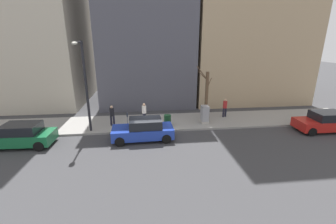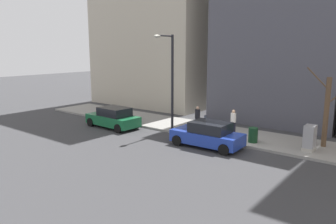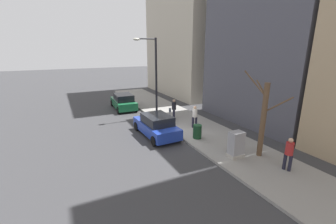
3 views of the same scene
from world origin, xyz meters
name	(u,v)px [view 3 (image 3 of 3)]	position (x,y,z in m)	size (l,w,h in m)	color
ground_plane	(175,135)	(0.00, 0.00, 0.00)	(120.00, 120.00, 0.00)	#38383A
sidewalk	(199,130)	(2.00, 0.00, 0.07)	(4.00, 36.00, 0.15)	gray
parked_car_blue	(156,126)	(-1.18, 0.56, 0.74)	(2.03, 4.25, 1.52)	#1E389E
parked_car_green	(124,102)	(-1.28, 8.58, 0.74)	(2.06, 4.26, 1.52)	#196038
parking_meter	(170,115)	(0.45, 1.74, 0.98)	(0.14, 0.10, 1.35)	slate
utility_box	(236,145)	(1.30, -4.49, 0.85)	(0.83, 0.61, 1.43)	#A8A399
streetlamp	(153,71)	(0.28, 4.52, 4.02)	(1.97, 0.32, 6.50)	black
bare_tree	(263,118)	(2.61, -4.93, 2.28)	(1.77, 1.85, 4.58)	brown
trash_bin	(197,132)	(0.90, -1.35, 0.60)	(0.56, 0.56, 0.90)	#14381E
pedestrian_near_meter	(289,152)	(2.56, -6.66, 1.09)	(0.36, 0.39, 1.66)	#1E1E2D
pedestrian_midblock	(195,115)	(1.85, 0.46, 1.09)	(0.39, 0.36, 1.66)	#1E1E2D
pedestrian_far_corner	(174,108)	(1.45, 3.00, 1.09)	(0.36, 0.39, 1.66)	#1E1E2D
office_block_center	(291,19)	(10.28, -0.01, 8.05)	(9.56, 9.56, 16.09)	#4C4C56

